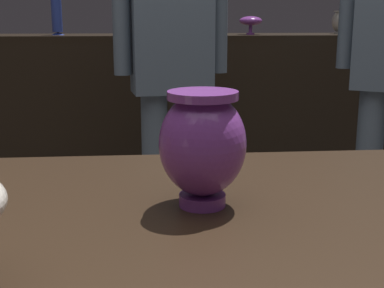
% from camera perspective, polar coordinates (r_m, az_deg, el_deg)
% --- Properties ---
extents(back_display_shelf, '(2.60, 0.40, 0.99)m').
position_cam_1_polar(back_display_shelf, '(3.07, -3.79, 2.23)').
color(back_display_shelf, black).
rests_on(back_display_shelf, ground_plane).
extents(vase_centerpiece, '(0.14, 0.14, 0.18)m').
position_cam_1_polar(vase_centerpiece, '(0.83, 1.13, 0.03)').
color(vase_centerpiece, '#7A388E').
rests_on(vase_centerpiece, display_plinth).
extents(shelf_vase_far_right, '(0.08, 0.08, 0.13)m').
position_cam_1_polar(shelf_vase_far_right, '(3.23, 15.29, 12.44)').
color(shelf_vase_far_right, gray).
rests_on(shelf_vase_far_right, back_display_shelf).
extents(shelf_vase_center, '(0.08, 0.08, 0.14)m').
position_cam_1_polar(shelf_vase_center, '(3.05, -3.98, 12.94)').
color(shelf_vase_center, '#2D429E').
rests_on(shelf_vase_center, back_display_shelf).
extents(shelf_vase_left, '(0.07, 0.07, 0.19)m').
position_cam_1_polar(shelf_vase_left, '(3.02, -14.13, 12.91)').
color(shelf_vase_left, '#2D429E').
rests_on(shelf_vase_left, back_display_shelf).
extents(shelf_vase_right, '(0.12, 0.12, 0.10)m').
position_cam_1_polar(shelf_vase_right, '(3.02, 6.24, 12.81)').
color(shelf_vase_right, '#7A388E').
rests_on(shelf_vase_right, back_display_shelf).
extents(visitor_center_back, '(0.47, 0.22, 1.58)m').
position_cam_1_polar(visitor_center_back, '(2.22, -2.19, 9.26)').
color(visitor_center_back, slate).
rests_on(visitor_center_back, ground_plane).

